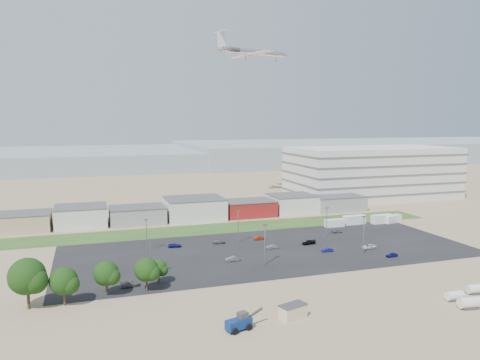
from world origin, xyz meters
name	(u,v)px	position (x,y,z in m)	size (l,w,h in m)	color
ground	(280,272)	(0.00, 0.00, 0.00)	(700.00, 700.00, 0.00)	#998561
parking_lot	(269,250)	(5.00, 20.00, 0.01)	(120.00, 50.00, 0.01)	black
grass_strip	(223,228)	(0.00, 52.00, 0.01)	(160.00, 16.00, 0.02)	#224A1C
hills_backdrop	(185,158)	(40.00, 315.00, 4.50)	(700.00, 200.00, 9.00)	gray
building_row	(166,210)	(-17.00, 71.00, 4.00)	(170.00, 20.00, 8.00)	silver
parking_garage	(372,172)	(90.00, 95.00, 12.50)	(80.00, 40.00, 25.00)	silver
portable_shed	(293,311)	(-8.60, -26.33, 1.38)	(5.48, 2.85, 2.76)	beige
telehandler	(239,322)	(-20.15, -28.16, 1.63)	(7.84, 2.61, 3.27)	navy
storage_tank_nw	(454,296)	(27.65, -28.89, 1.12)	(3.74, 1.87, 2.25)	silver
storage_tank_ne	(476,289)	(35.04, -27.26, 1.16)	(3.88, 1.94, 2.33)	silver
storage_tank_sw	(469,302)	(27.33, -33.33, 1.32)	(4.39, 2.19, 2.63)	silver
box_trailer_a	(335,223)	(38.81, 41.17, 1.36)	(7.28, 2.27, 2.73)	silver
box_trailer_b	(354,220)	(47.89, 42.68, 1.64)	(8.73, 2.73, 3.27)	silver
box_trailer_c	(382,219)	(58.80, 41.12, 1.59)	(8.48, 2.65, 3.18)	silver
box_trailer_d	(393,219)	(63.33, 40.78, 1.40)	(7.44, 2.33, 2.79)	silver
tree_far_left	(27,280)	(-57.50, -5.49, 5.97)	(7.97, 7.97, 11.95)	#13330E
tree_left	(64,284)	(-50.66, -5.91, 4.62)	(6.16, 6.16, 9.23)	#13330E
tree_mid	(106,276)	(-42.17, -2.73, 4.37)	(5.82, 5.82, 8.73)	#13330E
tree_right	(146,272)	(-33.51, -2.69, 4.31)	(5.75, 5.75, 8.62)	#13330E
tree_near	(159,270)	(-30.18, 1.64, 3.15)	(4.20, 4.20, 6.30)	#13330E
lightpole_front_l	(151,258)	(-31.36, 6.85, 4.70)	(1.11, 0.46, 9.40)	slate
lightpole_front_m	(265,245)	(-1.44, 7.00, 5.47)	(1.29, 0.54, 10.95)	slate
lightpole_front_r	(364,235)	(29.28, 8.11, 5.46)	(1.28, 0.53, 10.91)	slate
lightpole_back_l	(147,235)	(-29.49, 30.05, 4.74)	(1.11, 0.46, 9.47)	slate
lightpole_back_m	(238,227)	(-1.10, 30.75, 5.06)	(1.19, 0.50, 10.13)	slate
lightpole_back_r	(327,222)	(28.96, 29.07, 4.89)	(1.15, 0.48, 9.79)	slate
airliner	(253,52)	(31.01, 107.16, 70.00)	(42.48, 28.97, 12.55)	silver
parked_car_0	(369,247)	(33.83, 12.03, 0.65)	(2.15, 4.66, 1.30)	silver
parked_car_1	(327,250)	(20.35, 12.92, 0.58)	(1.22, 3.49, 1.15)	navy
parked_car_2	(392,255)	(35.07, 2.61, 0.59)	(1.38, 3.44, 1.17)	navy
parked_car_4	(233,259)	(-8.53, 12.86, 0.66)	(1.39, 3.99, 1.32)	#595B5E
parked_car_6	(219,242)	(-7.08, 31.70, 0.58)	(1.62, 3.98, 1.16)	#595B5E
parked_car_7	(272,247)	(6.35, 21.06, 0.59)	(1.25, 3.58, 1.18)	#595B5E
parked_car_8	(337,231)	(34.99, 32.74, 0.60)	(1.43, 3.55, 1.21)	#595B5E
parked_car_9	(175,245)	(-20.97, 31.80, 0.56)	(1.87, 4.05, 1.12)	navy
parked_car_10	(130,284)	(-36.78, 1.15, 0.65)	(1.81, 4.46, 1.29)	#595B5E
parked_car_11	(260,238)	(6.53, 32.13, 0.60)	(1.26, 3.62, 1.19)	maroon
parked_car_12	(309,242)	(19.04, 22.20, 0.65)	(1.81, 4.45, 1.29)	black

